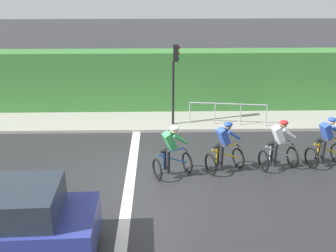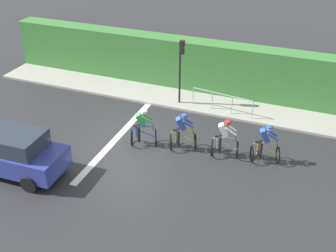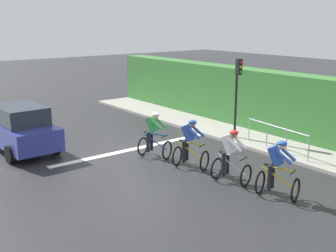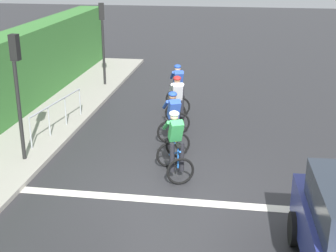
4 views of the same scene
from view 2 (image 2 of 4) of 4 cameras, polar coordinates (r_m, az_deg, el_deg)
The scene contains 12 objects.
ground_plane at distance 17.83m, azimuth -5.71°, elevation -2.00°, with size 80.00×80.00×0.00m, color #28282B.
sidewalk_kerb at distance 21.02m, azimuth 5.02°, elevation 3.62°, with size 2.80×23.13×0.12m, color #9E998E.
stone_wall_low at distance 21.73m, azimuth 5.74°, elevation 5.02°, with size 0.44×23.13×0.47m, color gray.
hedge_wall at distance 21.54m, azimuth 6.13°, elevation 8.02°, with size 1.10×23.13×2.70m, color #387533.
road_marking_stop_line at distance 18.03m, azimuth -7.13°, elevation -1.67°, with size 7.00×0.30×0.01m, color silver.
cyclist_lead at distance 16.45m, azimuth 13.34°, elevation -2.53°, with size 0.97×1.23×1.66m.
cyclist_second at distance 16.49m, azimuth 7.83°, elevation -1.82°, with size 0.91×1.21×1.66m.
cyclist_mid at distance 16.78m, azimuth 1.98°, elevation -0.89°, with size 1.05×1.26×1.66m.
cyclist_fourth at distance 17.10m, azimuth -3.57°, elevation -0.28°, with size 1.05×1.26×1.66m.
car_navy at distance 16.48m, azimuth -20.74°, elevation -3.46°, with size 2.00×4.16×1.76m.
traffic_light_near_crossing at distance 19.70m, azimuth 1.82°, elevation 8.73°, with size 0.22×0.31×3.34m.
pedestrian_railing_kerbside at distance 19.67m, azimuth 7.54°, elevation 3.79°, with size 0.44×3.06×1.03m.
Camera 2 is at (13.26, 7.11, 9.56)m, focal length 43.86 mm.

